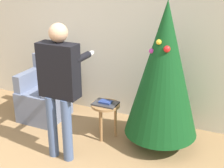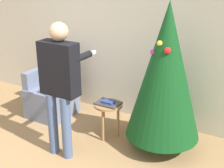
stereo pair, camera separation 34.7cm
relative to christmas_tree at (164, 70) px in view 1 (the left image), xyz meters
name	(u,v)px [view 1 (the left image)]	position (x,y,z in m)	size (l,w,h in m)	color
wall_back	(105,28)	(-1.11, 0.66, 0.31)	(8.00, 0.06, 2.70)	beige
christmas_tree	(164,70)	(0.00, 0.00, 0.00)	(0.93, 0.93, 1.88)	brown
armchair	(45,95)	(-1.84, 0.05, -0.68)	(0.61, 0.66, 0.95)	slate
person_standing	(59,81)	(-1.02, -0.73, -0.04)	(0.48, 0.57, 1.65)	#475B84
side_stool	(105,110)	(-0.74, -0.12, -0.63)	(0.39, 0.39, 0.49)	#A37547
laptop	(105,103)	(-0.74, -0.12, -0.53)	(0.32, 0.24, 0.02)	#38383D
book	(105,102)	(-0.74, -0.12, -0.51)	(0.16, 0.11, 0.02)	navy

